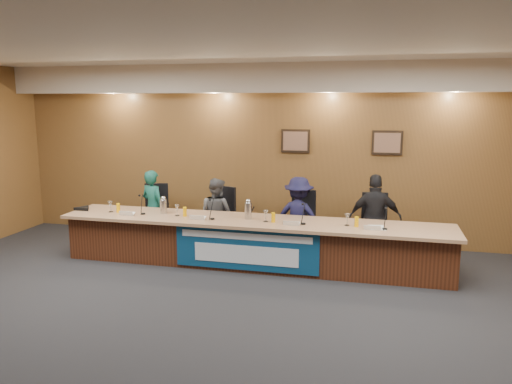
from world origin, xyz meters
TOP-DOWN VIEW (x-y plane):
  - floor at (0.00, 0.00)m, footprint 10.00×10.00m
  - ceiling at (0.00, 0.00)m, footprint 10.00×8.00m
  - wall_back at (0.00, 4.00)m, footprint 10.00×0.04m
  - soffit at (0.00, 3.75)m, footprint 10.00×0.50m
  - dais_body at (0.00, 2.40)m, footprint 6.00×0.80m
  - dais_top at (0.00, 2.35)m, footprint 6.10×0.95m
  - banner at (0.00, 1.99)m, footprint 2.20×0.02m
  - banner_text_upper at (0.00, 1.97)m, footprint 2.00×0.01m
  - banner_text_lower at (0.00, 1.97)m, footprint 1.60×0.01m
  - wall_photo_left at (0.40, 3.97)m, footprint 0.52×0.04m
  - wall_photo_right at (2.00, 3.97)m, footprint 0.52×0.04m
  - panelist_a at (-2.00, 3.06)m, footprint 0.58×0.48m
  - panelist_b at (-0.81, 3.06)m, footprint 0.75×0.67m
  - panelist_c at (0.62, 3.06)m, footprint 0.91×0.59m
  - panelist_d at (1.85, 3.06)m, footprint 0.86×0.43m
  - office_chair_a at (-2.00, 3.16)m, footprint 0.61×0.61m
  - office_chair_b at (-0.81, 3.16)m, footprint 0.60×0.60m
  - office_chair_c at (0.62, 3.16)m, footprint 0.55×0.55m
  - office_chair_d at (1.85, 3.16)m, footprint 0.52×0.52m
  - nameplate_a at (-2.03, 2.13)m, footprint 0.24×0.08m
  - microphone_a at (-1.80, 2.28)m, footprint 0.07×0.07m
  - juice_glass_a at (-2.27, 2.32)m, footprint 0.06×0.06m
  - water_glass_a at (-2.40, 2.31)m, footprint 0.08×0.08m
  - nameplate_b at (-0.82, 2.13)m, footprint 0.24×0.08m
  - microphone_b at (-0.60, 2.22)m, footprint 0.07×0.07m
  - juice_glass_b at (-1.09, 2.31)m, footprint 0.06×0.06m
  - water_glass_b at (-1.22, 2.32)m, footprint 0.08×0.08m
  - nameplate_c at (0.66, 2.12)m, footprint 0.24×0.08m
  - microphone_c at (0.82, 2.24)m, footprint 0.07×0.07m
  - juice_glass_c at (0.36, 2.26)m, footprint 0.06×0.06m
  - water_glass_c at (0.24, 2.27)m, footprint 0.08×0.08m
  - nameplate_d at (1.82, 2.14)m, footprint 0.24×0.08m
  - microphone_d at (2.00, 2.21)m, footprint 0.07×0.07m
  - juice_glass_d at (1.59, 2.29)m, footprint 0.06×0.06m
  - water_glass_d at (1.46, 2.32)m, footprint 0.08×0.08m
  - carafe_left at (-1.51, 2.44)m, footprint 0.12×0.12m
  - carafe_mid at (-0.07, 2.39)m, footprint 0.11×0.11m
  - speakerphone at (-2.93, 2.35)m, footprint 0.32×0.32m
  - paper_stack at (1.89, 2.30)m, footprint 0.26×0.33m

SIDE VIEW (x-z plane):
  - floor at x=0.00m, z-range 0.00..0.00m
  - banner_text_lower at x=0.00m, z-range 0.16..0.44m
  - dais_body at x=0.00m, z-range 0.00..0.70m
  - banner at x=0.00m, z-range 0.05..0.71m
  - office_chair_a at x=-2.00m, z-range 0.44..0.52m
  - office_chair_b at x=-0.81m, z-range 0.44..0.52m
  - office_chair_c at x=0.62m, z-range 0.44..0.52m
  - office_chair_d at x=1.85m, z-range 0.44..0.52m
  - banner_text_upper at x=0.00m, z-range 0.53..0.63m
  - panelist_b at x=-0.81m, z-range 0.00..1.26m
  - panelist_c at x=0.62m, z-range 0.00..1.33m
  - panelist_a at x=-2.00m, z-range 0.00..1.36m
  - panelist_d at x=1.85m, z-range 0.00..1.42m
  - dais_top at x=0.00m, z-range 0.70..0.75m
  - paper_stack at x=1.89m, z-range 0.75..0.76m
  - microphone_a at x=-1.80m, z-range 0.75..0.77m
  - microphone_b at x=-0.60m, z-range 0.75..0.77m
  - microphone_c at x=0.82m, z-range 0.75..0.77m
  - microphone_d at x=2.00m, z-range 0.75..0.77m
  - speakerphone at x=-2.93m, z-range 0.75..0.80m
  - nameplate_a at x=-2.03m, z-range 0.74..0.85m
  - nameplate_b at x=-0.82m, z-range 0.74..0.85m
  - nameplate_c at x=0.66m, z-range 0.74..0.85m
  - nameplate_d at x=1.82m, z-range 0.74..0.85m
  - juice_glass_a at x=-2.27m, z-range 0.75..0.90m
  - juice_glass_b at x=-1.09m, z-range 0.75..0.90m
  - juice_glass_c at x=0.36m, z-range 0.75..0.90m
  - juice_glass_d at x=1.59m, z-range 0.75..0.90m
  - water_glass_a at x=-2.40m, z-range 0.75..0.93m
  - water_glass_b at x=-1.22m, z-range 0.75..0.93m
  - water_glass_c at x=0.24m, z-range 0.75..0.93m
  - water_glass_d at x=1.46m, z-range 0.75..0.93m
  - carafe_left at x=-1.51m, z-range 0.75..0.97m
  - carafe_mid at x=-0.07m, z-range 0.75..1.01m
  - wall_back at x=0.00m, z-range 0.00..3.20m
  - wall_photo_left at x=0.40m, z-range 1.64..2.06m
  - wall_photo_right at x=2.00m, z-range 1.64..2.06m
  - soffit at x=0.00m, z-range 2.70..3.20m
  - ceiling at x=0.00m, z-range 3.18..3.22m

